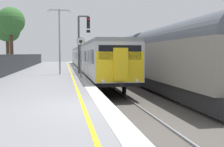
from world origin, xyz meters
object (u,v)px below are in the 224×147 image
Objects in this scene: platform_lamp_mid at (59,36)px; signal_gantry at (82,38)px; background_tree_centre at (10,22)px; freight_train_adjacent_track at (115,56)px; commuter_train_at_platform at (88,58)px; speed_limit_sign at (81,52)px; background_tree_left at (8,30)px.

signal_gantry is at bearing 21.00° from platform_lamp_mid.
freight_train_adjacent_track is at bearing 15.46° from background_tree_centre.
signal_gantry is 0.70× the size of background_tree_centre.
commuter_train_at_platform is 4.83m from freight_train_adjacent_track.
platform_lamp_mid is at bearing -61.87° from background_tree_centre.
speed_limit_sign is at bearing -68.34° from platform_lamp_mid.
commuter_train_at_platform is at bearing 6.08° from background_tree_centre.
commuter_train_at_platform is at bearing 83.37° from speed_limit_sign.
background_tree_left is 0.97× the size of background_tree_centre.
platform_lamp_mid is (-1.56, 3.92, 1.40)m from speed_limit_sign.
platform_lamp_mid is (-3.40, -11.96, 2.00)m from commuter_train_at_platform.
speed_limit_sign is at bearing -63.51° from background_tree_centre.
background_tree_left is (-10.65, 4.91, 3.84)m from commuter_train_at_platform.
background_tree_centre reaches higher than commuter_train_at_platform.
freight_train_adjacent_track is 8.31× the size of background_tree_left.
speed_limit_sign is 4.45m from platform_lamp_mid.
background_tree_centre is at bearing -173.92° from commuter_train_at_platform.
background_tree_left is 6.07m from background_tree_centre.
freight_train_adjacent_track is (4.00, 2.68, 0.25)m from commuter_train_at_platform.
commuter_train_at_platform is 16.00m from speed_limit_sign.
platform_lamp_mid is (-7.41, -14.64, 1.75)m from freight_train_adjacent_track.
signal_gantry is at bearing -52.71° from background_tree_centre.
signal_gantry is 1.74× the size of speed_limit_sign.
signal_gantry is 4.86m from speed_limit_sign.
platform_lamp_mid is at bearing 111.66° from speed_limit_sign.
platform_lamp_mid reaches higher than commuter_train_at_platform.
signal_gantry is 18.66m from background_tree_left.
signal_gantry is (-5.48, -13.90, 1.67)m from freight_train_adjacent_track.
commuter_train_at_platform is 8.42× the size of signal_gantry.
background_tree_left is at bearing 113.23° from platform_lamp_mid.
commuter_train_at_platform is 14.62× the size of speed_limit_sign.
freight_train_adjacent_track is at bearing -8.66° from background_tree_left.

